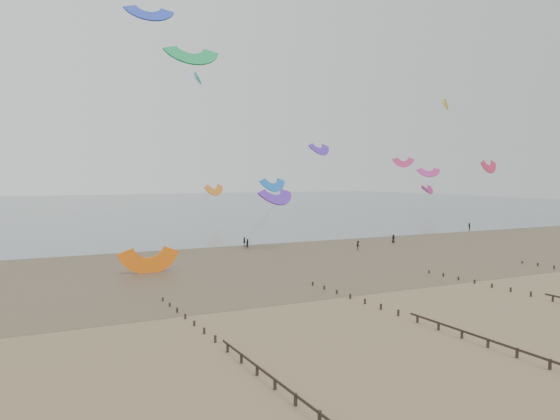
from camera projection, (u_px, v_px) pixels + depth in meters
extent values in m
plane|color=brown|center=(340.00, 312.00, 52.23)|extent=(500.00, 500.00, 0.00)
plane|color=#475654|center=(80.00, 207.00, 230.36)|extent=(500.00, 500.00, 0.00)
plane|color=#473A28|center=(214.00, 261.00, 83.40)|extent=(500.00, 500.00, 0.00)
ellipsoid|color=slate|center=(107.00, 287.00, 63.72)|extent=(23.60, 14.36, 0.01)
ellipsoid|color=slate|center=(276.00, 253.00, 91.48)|extent=(33.64, 18.32, 0.01)
ellipsoid|color=slate|center=(458.00, 247.00, 99.21)|extent=(19.65, 13.67, 0.01)
cube|color=black|center=(320.00, 418.00, 28.46)|extent=(0.16, 0.16, 0.80)
cube|color=black|center=(296.00, 400.00, 30.81)|extent=(0.16, 0.16, 0.77)
cube|color=black|center=(275.00, 385.00, 33.15)|extent=(0.16, 0.16, 0.74)
cube|color=black|center=(257.00, 371.00, 35.50)|extent=(0.16, 0.16, 0.71)
cube|color=black|center=(241.00, 359.00, 37.84)|extent=(0.16, 0.16, 0.68)
cube|color=black|center=(228.00, 349.00, 40.19)|extent=(0.16, 0.16, 0.65)
cube|color=black|center=(215.00, 339.00, 42.53)|extent=(0.16, 0.16, 0.62)
cube|color=black|center=(204.00, 331.00, 44.88)|extent=(0.16, 0.16, 0.59)
cube|color=black|center=(194.00, 323.00, 47.22)|extent=(0.16, 0.16, 0.57)
cube|color=black|center=(185.00, 317.00, 49.57)|extent=(0.16, 0.16, 0.54)
cube|color=black|center=(177.00, 310.00, 51.91)|extent=(0.16, 0.16, 0.51)
cube|color=black|center=(170.00, 305.00, 54.26)|extent=(0.16, 0.16, 0.48)
cube|color=black|center=(163.00, 300.00, 56.60)|extent=(0.16, 0.16, 0.45)
cube|color=black|center=(550.00, 365.00, 36.57)|extent=(0.16, 0.16, 0.80)
cube|color=black|center=(517.00, 353.00, 38.91)|extent=(0.16, 0.16, 0.77)
cube|color=black|center=(488.00, 344.00, 41.26)|extent=(0.16, 0.16, 0.74)
cube|color=black|center=(462.00, 335.00, 43.60)|extent=(0.16, 0.16, 0.71)
cube|color=black|center=(439.00, 327.00, 45.95)|extent=(0.16, 0.16, 0.68)
cube|color=black|center=(417.00, 320.00, 48.29)|extent=(0.16, 0.16, 0.65)
cube|color=black|center=(398.00, 313.00, 50.64)|extent=(0.16, 0.16, 0.62)
cube|color=black|center=(381.00, 307.00, 52.98)|extent=(0.16, 0.16, 0.59)
cube|color=black|center=(365.00, 302.00, 55.33)|extent=(0.16, 0.16, 0.57)
cube|color=black|center=(350.00, 297.00, 57.67)|extent=(0.16, 0.16, 0.54)
cube|color=black|center=(337.00, 292.00, 60.02)|extent=(0.16, 0.16, 0.51)
cube|color=black|center=(324.00, 288.00, 62.36)|extent=(0.16, 0.16, 0.48)
cube|color=black|center=(313.00, 284.00, 64.71)|extent=(0.16, 0.16, 0.45)
cube|color=black|center=(553.00, 299.00, 56.40)|extent=(0.16, 0.16, 0.65)
cube|color=black|center=(531.00, 294.00, 58.74)|extent=(0.16, 0.16, 0.62)
cube|color=black|center=(511.00, 290.00, 61.09)|extent=(0.16, 0.16, 0.59)
cube|color=black|center=(492.00, 286.00, 63.43)|extent=(0.16, 0.16, 0.57)
cube|color=black|center=(475.00, 282.00, 65.78)|extent=(0.16, 0.16, 0.54)
cube|color=black|center=(458.00, 278.00, 68.12)|extent=(0.16, 0.16, 0.51)
cube|color=black|center=(443.00, 275.00, 70.47)|extent=(0.16, 0.16, 0.48)
cube|color=black|center=(429.00, 272.00, 72.81)|extent=(0.16, 0.16, 0.45)
cube|color=black|center=(554.00, 268.00, 76.23)|extent=(0.16, 0.16, 0.51)
cube|color=black|center=(538.00, 265.00, 78.57)|extent=(0.16, 0.16, 0.48)
cube|color=black|center=(522.00, 262.00, 80.92)|extent=(0.16, 0.16, 0.45)
imported|color=black|center=(469.00, 226.00, 131.71)|extent=(0.93, 1.03, 1.72)
imported|color=black|center=(248.00, 244.00, 98.08)|extent=(0.88, 0.73, 1.66)
imported|color=black|center=(244.00, 242.00, 100.26)|extent=(0.83, 1.12, 1.77)
imported|color=black|center=(393.00, 239.00, 106.20)|extent=(0.75, 0.92, 1.62)
imported|color=black|center=(358.00, 245.00, 96.12)|extent=(1.20, 1.02, 1.61)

